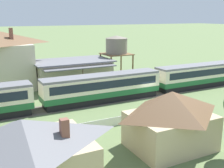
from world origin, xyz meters
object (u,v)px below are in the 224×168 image
station_building (72,73)px  passenger_train (104,86)px  cottage_grey_roof (24,154)px  cottage_brown_roof (171,119)px  water_tower (116,46)px

station_building → passenger_train: bearing=-85.6°
cottage_grey_roof → cottage_brown_roof: (13.07, 0.60, 0.08)m
cottage_grey_roof → cottage_brown_roof: cottage_brown_roof is taller
cottage_grey_roof → water_tower: bearing=51.7°
water_tower → cottage_brown_roof: water_tower is taller
station_building → cottage_grey_roof: 30.55m
water_tower → cottage_brown_roof: (-8.94, -27.28, -3.66)m
station_building → cottage_grey_roof: cottage_grey_roof is taller
passenger_train → water_tower: size_ratio=6.57×
cottage_brown_roof → water_tower: bearing=71.9°
cottage_grey_roof → cottage_brown_roof: size_ratio=1.28×
passenger_train → station_building: (-0.85, 11.12, 0.06)m
passenger_train → water_tower: bearing=54.9°
passenger_train → cottage_grey_roof: bearing=-130.3°
station_building → cottage_brown_roof: 26.99m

